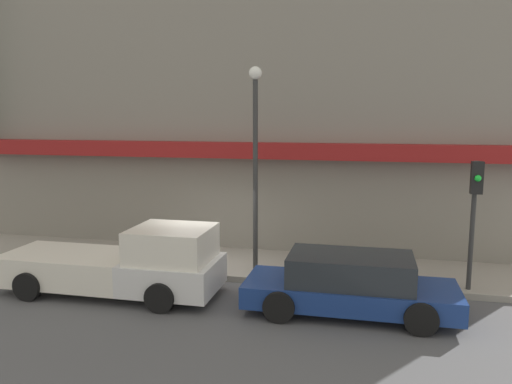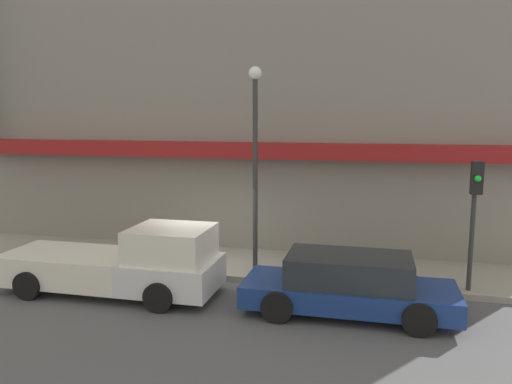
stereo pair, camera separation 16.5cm
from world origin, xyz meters
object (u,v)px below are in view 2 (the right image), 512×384
object	(u,v)px
parked_car	(349,285)
traffic_light	(475,202)
street_lamp	(255,146)
pickup_truck	(125,264)
fire_hydrant	(128,249)

from	to	relation	value
parked_car	traffic_light	world-z (taller)	traffic_light
parked_car	street_lamp	world-z (taller)	street_lamp
pickup_truck	street_lamp	distance (m)	4.69
street_lamp	parked_car	bearing A→B (deg)	-38.51
pickup_truck	parked_car	distance (m)	5.68
fire_hydrant	street_lamp	size ratio (longest dim) A/B	0.11
fire_hydrant	street_lamp	bearing A→B (deg)	-2.23
street_lamp	traffic_light	world-z (taller)	street_lamp
pickup_truck	fire_hydrant	bearing A→B (deg)	115.01
fire_hydrant	traffic_light	xyz separation A→B (m)	(9.75, -0.60, 1.96)
parked_car	traffic_light	size ratio (longest dim) A/B	1.48
parked_car	street_lamp	xyz separation A→B (m)	(-2.75, 2.19, 3.04)
pickup_truck	parked_car	size ratio (longest dim) A/B	1.17
parked_car	pickup_truck	bearing A→B (deg)	178.82
parked_car	street_lamp	size ratio (longest dim) A/B	0.85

